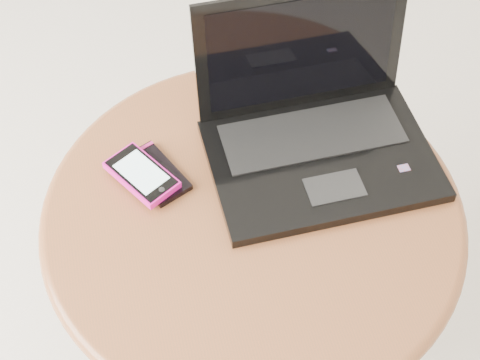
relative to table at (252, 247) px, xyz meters
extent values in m
plane|color=beige|center=(-0.05, 0.10, -0.38)|extent=(4.00, 4.00, 0.00)
cylinder|color=#4D2619|center=(0.00, 0.00, -0.36)|extent=(0.35, 0.35, 0.03)
cylinder|color=#4D2619|center=(0.00, 0.00, -0.14)|extent=(0.10, 0.10, 0.42)
cylinder|color=brown|center=(0.00, 0.00, 0.09)|extent=(0.58, 0.58, 0.03)
torus|color=brown|center=(0.00, 0.00, 0.09)|extent=(0.61, 0.61, 0.03)
cube|color=black|center=(0.12, 0.05, 0.11)|extent=(0.33, 0.23, 0.02)
cube|color=black|center=(0.12, 0.10, 0.12)|extent=(0.27, 0.10, 0.00)
cube|color=black|center=(0.12, -0.01, 0.12)|extent=(0.08, 0.05, 0.00)
cube|color=red|center=(0.23, 0.00, 0.12)|extent=(0.02, 0.01, 0.00)
cube|color=black|center=(0.12, 0.18, 0.22)|extent=(0.32, 0.04, 0.20)
cube|color=black|center=(0.12, 0.18, 0.22)|extent=(0.28, 0.03, 0.17)
cube|color=black|center=(-0.12, 0.09, 0.11)|extent=(0.10, 0.12, 0.01)
cube|color=#B4206A|center=(-0.14, 0.13, 0.11)|extent=(0.05, 0.03, 0.00)
cube|color=#D71190|center=(-0.14, 0.08, 0.12)|extent=(0.11, 0.12, 0.01)
cube|color=black|center=(-0.14, 0.08, 0.12)|extent=(0.10, 0.11, 0.00)
cube|color=silver|center=(-0.14, 0.08, 0.13)|extent=(0.08, 0.09, 0.00)
cylinder|color=black|center=(-0.12, 0.04, 0.13)|extent=(0.01, 0.01, 0.00)
camera|label=1|loc=(-0.16, -0.57, 0.93)|focal=53.67mm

